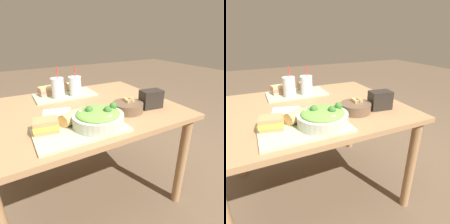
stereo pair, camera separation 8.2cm
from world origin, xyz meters
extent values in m
plane|color=brown|center=(0.00, 0.00, 0.00)|extent=(12.00, 12.00, 0.00)
cube|color=#A37A51|center=(0.00, 0.00, 0.70)|extent=(1.19, 0.96, 0.03)
cylinder|color=#A37A51|center=(0.54, -0.42, 0.34)|extent=(0.06, 0.06, 0.68)
cylinder|color=#A37A51|center=(-0.54, 0.42, 0.34)|extent=(0.06, 0.06, 0.68)
cylinder|color=#A37A51|center=(0.54, 0.42, 0.34)|extent=(0.06, 0.06, 0.68)
cube|color=#B2BC99|center=(-0.12, -0.31, 0.72)|extent=(0.45, 0.25, 0.01)
cube|color=#B2BC99|center=(-0.03, 0.30, 0.72)|extent=(0.45, 0.25, 0.01)
cylinder|color=beige|center=(-0.03, -0.31, 0.75)|extent=(0.26, 0.26, 0.06)
ellipsoid|color=#6B9E42|center=(-0.03, -0.31, 0.79)|extent=(0.22, 0.22, 0.04)
sphere|color=#38702D|center=(0.06, -0.30, 0.81)|extent=(0.04, 0.04, 0.04)
sphere|color=#38702D|center=(0.01, -0.34, 0.81)|extent=(0.04, 0.04, 0.04)
sphere|color=#38702D|center=(-0.07, -0.29, 0.81)|extent=(0.04, 0.04, 0.04)
cube|color=beige|center=(-0.01, -0.37, 0.80)|extent=(0.06, 0.06, 0.01)
cube|color=beige|center=(-0.09, -0.27, 0.80)|extent=(0.05, 0.06, 0.01)
cube|color=beige|center=(-0.03, -0.36, 0.80)|extent=(0.05, 0.05, 0.01)
cylinder|color=brown|center=(0.22, -0.21, 0.74)|extent=(0.19, 0.19, 0.06)
cylinder|color=#5B2D19|center=(0.22, -0.21, 0.76)|extent=(0.17, 0.17, 0.01)
cube|color=tan|center=(0.22, -0.17, 0.78)|extent=(0.03, 0.03, 0.02)
cube|color=tan|center=(0.25, -0.21, 0.78)|extent=(0.02, 0.02, 0.02)
cube|color=tan|center=(0.22, -0.19, 0.78)|extent=(0.03, 0.03, 0.02)
cube|color=tan|center=(0.23, -0.21, 0.78)|extent=(0.03, 0.03, 0.02)
cube|color=tan|center=(0.22, -0.21, 0.78)|extent=(0.02, 0.02, 0.02)
cube|color=tan|center=(0.26, -0.18, 0.78)|extent=(0.03, 0.03, 0.02)
cube|color=tan|center=(-0.28, -0.25, 0.73)|extent=(0.13, 0.11, 0.02)
cube|color=#EFB742|center=(-0.28, -0.25, 0.76)|extent=(0.13, 0.11, 0.02)
cube|color=tan|center=(-0.28, -0.25, 0.78)|extent=(0.13, 0.11, 0.02)
cylinder|color=tan|center=(-0.15, -0.23, 0.76)|extent=(0.12, 0.11, 0.07)
cylinder|color=beige|center=(-0.11, -0.20, 0.76)|extent=(0.04, 0.06, 0.06)
cube|color=tan|center=(-0.15, 0.34, 0.73)|extent=(0.13, 0.10, 0.02)
cube|color=#C1706B|center=(-0.15, 0.34, 0.76)|extent=(0.13, 0.10, 0.02)
cube|color=tan|center=(-0.15, 0.34, 0.78)|extent=(0.13, 0.10, 0.02)
cylinder|color=tan|center=(0.05, 0.38, 0.76)|extent=(0.09, 0.08, 0.07)
cylinder|color=beige|center=(0.08, 0.39, 0.76)|extent=(0.02, 0.06, 0.06)
cylinder|color=silver|center=(-0.09, 0.23, 0.79)|extent=(0.09, 0.09, 0.14)
cylinder|color=black|center=(-0.09, 0.23, 0.79)|extent=(0.08, 0.08, 0.11)
cylinder|color=white|center=(-0.09, 0.23, 0.87)|extent=(0.09, 0.09, 0.01)
cylinder|color=red|center=(-0.08, 0.23, 0.91)|extent=(0.01, 0.02, 0.09)
cylinder|color=silver|center=(0.04, 0.23, 0.79)|extent=(0.09, 0.09, 0.13)
cylinder|color=maroon|center=(0.04, 0.23, 0.78)|extent=(0.08, 0.08, 0.11)
cylinder|color=white|center=(0.04, 0.23, 0.86)|extent=(0.09, 0.09, 0.01)
cylinder|color=red|center=(0.05, 0.23, 0.90)|extent=(0.01, 0.02, 0.09)
cube|color=#28231E|center=(0.39, -0.23, 0.77)|extent=(0.15, 0.10, 0.12)
cube|color=white|center=(-0.17, -0.01, 0.71)|extent=(0.19, 0.15, 0.00)
camera|label=1|loc=(-0.40, -1.09, 1.16)|focal=30.00mm
camera|label=2|loc=(-0.33, -1.13, 1.16)|focal=30.00mm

